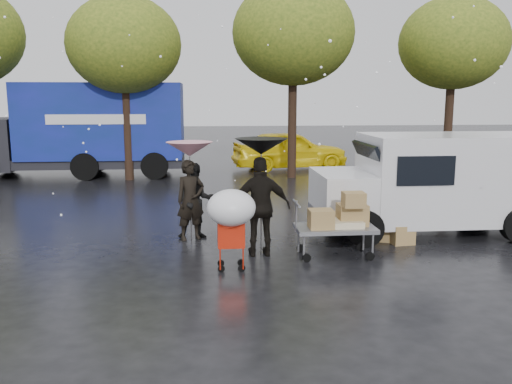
{
  "coord_description": "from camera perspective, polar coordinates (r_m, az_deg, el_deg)",
  "views": [
    {
      "loc": [
        -0.68,
        -9.94,
        3.04
      ],
      "look_at": [
        0.33,
        1.0,
        1.08
      ],
      "focal_mm": 38.0,
      "sensor_mm": 36.0,
      "label": 1
    }
  ],
  "objects": [
    {
      "name": "ground",
      "position": [
        10.42,
        -1.3,
        -6.83
      ],
      "size": [
        90.0,
        90.0,
        0.0
      ],
      "primitive_type": "plane",
      "color": "black",
      "rests_on": "ground"
    },
    {
      "name": "person_pink",
      "position": [
        11.54,
        -6.9,
        -0.86
      ],
      "size": [
        0.74,
        0.62,
        1.71
      ],
      "primitive_type": "imported",
      "rotation": [
        0.0,
        0.0,
        0.41
      ],
      "color": "black",
      "rests_on": "ground"
    },
    {
      "name": "person_middle",
      "position": [
        11.65,
        -6.39,
        -0.93
      ],
      "size": [
        0.81,
        0.64,
        1.63
      ],
      "primitive_type": "imported",
      "rotation": [
        0.0,
        0.0,
        0.03
      ],
      "color": "black",
      "rests_on": "ground"
    },
    {
      "name": "person_black",
      "position": [
        10.28,
        0.54,
        -1.58
      ],
      "size": [
        1.13,
        0.49,
        1.91
      ],
      "primitive_type": "imported",
      "rotation": [
        0.0,
        0.0,
        3.16
      ],
      "color": "black",
      "rests_on": "ground"
    },
    {
      "name": "umbrella_pink",
      "position": [
        11.38,
        -7.02,
        4.49
      ],
      "size": [
        0.97,
        0.97,
        2.09
      ],
      "color": "#4C4C4C",
      "rests_on": "ground"
    },
    {
      "name": "umbrella_black",
      "position": [
        10.11,
        0.55,
        4.8
      ],
      "size": [
        0.99,
        0.99,
        2.25
      ],
      "color": "#4C4C4C",
      "rests_on": "ground"
    },
    {
      "name": "vendor_cart",
      "position": [
        10.39,
        8.8,
        -2.86
      ],
      "size": [
        1.52,
        0.8,
        1.27
      ],
      "color": "slate",
      "rests_on": "ground"
    },
    {
      "name": "shopping_cart",
      "position": [
        9.3,
        -2.62,
        -2.14
      ],
      "size": [
        0.84,
        0.84,
        1.46
      ],
      "color": "red",
      "rests_on": "ground"
    },
    {
      "name": "white_van",
      "position": [
        12.58,
        18.2,
        1.03
      ],
      "size": [
        4.91,
        2.18,
        2.2
      ],
      "color": "silver",
      "rests_on": "ground"
    },
    {
      "name": "blue_truck",
      "position": [
        21.66,
        -17.97,
        6.25
      ],
      "size": [
        8.3,
        2.6,
        3.5
      ],
      "color": "navy",
      "rests_on": "ground"
    },
    {
      "name": "box_ground_near",
      "position": [
        11.66,
        15.11,
        -4.32
      ],
      "size": [
        0.49,
        0.41,
        0.4
      ],
      "primitive_type": "cube",
      "rotation": [
        0.0,
        0.0,
        0.12
      ],
      "color": "#997043",
      "rests_on": "ground"
    },
    {
      "name": "box_ground_far",
      "position": [
        11.82,
        12.89,
        -4.19
      ],
      "size": [
        0.53,
        0.48,
        0.34
      ],
      "primitive_type": "cube",
      "rotation": [
        0.0,
        0.0,
        -0.38
      ],
      "color": "#997043",
      "rests_on": "ground"
    },
    {
      "name": "yellow_taxi",
      "position": [
        22.64,
        3.56,
        4.45
      ],
      "size": [
        4.96,
        2.58,
        1.61
      ],
      "primitive_type": "imported",
      "rotation": [
        0.0,
        0.0,
        1.72
      ],
      "color": "yellow",
      "rests_on": "ground"
    },
    {
      "name": "tree_row",
      "position": [
        20.04,
        -4.79,
        15.78
      ],
      "size": [
        21.6,
        4.4,
        7.12
      ],
      "color": "black",
      "rests_on": "ground"
    }
  ]
}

